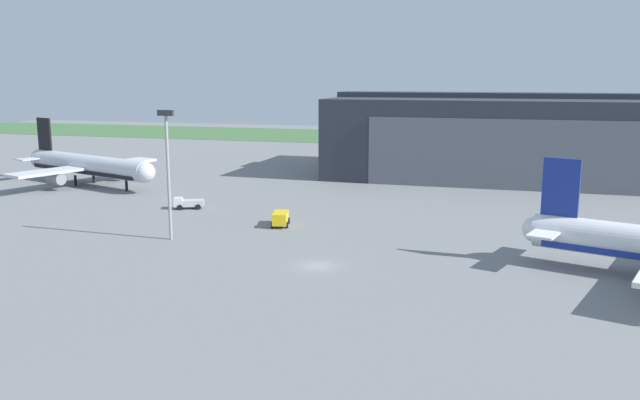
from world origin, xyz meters
The scene contains 7 objects.
ground_plane centered at (0.00, 0.00, 0.00)m, with size 440.00×440.00×0.00m, color slate.
grass_field_strip centered at (0.00, 170.77, 0.04)m, with size 440.00×56.00×0.08m, color #436D3F.
maintenance_hangar centered at (29.09, 83.72, 9.18)m, with size 94.62×42.21×19.27m.
airliner_far_right centered at (-64.01, 44.10, 4.21)m, with size 38.84×33.66×13.80m.
ops_van centered at (-11.66, 19.25, 1.26)m, with size 3.50×5.54×2.25m.
pushback_tractor centered at (-31.79, 27.29, 1.05)m, with size 5.61×4.02×2.00m.
apron_light_mast centered at (-23.85, 6.82, 10.82)m, with size 2.40×0.50×18.40m.
Camera 1 is at (21.70, -73.63, 22.97)m, focal length 36.33 mm.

